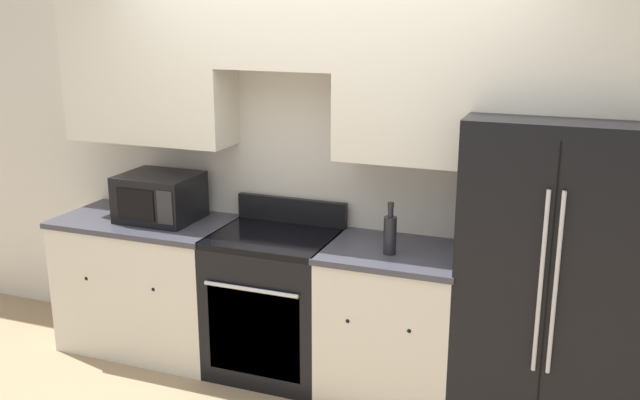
# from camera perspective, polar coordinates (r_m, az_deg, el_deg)

# --- Properties ---
(wall_back) EXTENTS (8.00, 0.39, 2.60)m
(wall_back) POSITION_cam_1_polar(r_m,az_deg,el_deg) (4.31, 1.48, 5.91)
(wall_back) COLOR beige
(wall_back) RESTS_ON ground_plane
(lower_cabinets_left) EXTENTS (1.14, 0.64, 0.90)m
(lower_cabinets_left) POSITION_cam_1_polar(r_m,az_deg,el_deg) (4.93, -13.55, -6.47)
(lower_cabinets_left) COLOR beige
(lower_cabinets_left) RESTS_ON ground_plane
(lower_cabinets_right) EXTENTS (0.80, 0.64, 0.90)m
(lower_cabinets_right) POSITION_cam_1_polar(r_m,az_deg,el_deg) (4.27, 5.82, -9.67)
(lower_cabinets_right) COLOR beige
(lower_cabinets_right) RESTS_ON ground_plane
(oven_range) EXTENTS (0.74, 0.65, 1.06)m
(oven_range) POSITION_cam_1_polar(r_m,az_deg,el_deg) (4.50, -3.63, -8.18)
(oven_range) COLOR black
(oven_range) RESTS_ON ground_plane
(refrigerator) EXTENTS (0.94, 0.74, 1.71)m
(refrigerator) POSITION_cam_1_polar(r_m,az_deg,el_deg) (4.04, 18.04, -5.66)
(refrigerator) COLOR black
(refrigerator) RESTS_ON ground_plane
(microwave) EXTENTS (0.49, 0.41, 0.30)m
(microwave) POSITION_cam_1_polar(r_m,az_deg,el_deg) (4.72, -12.69, 0.23)
(microwave) COLOR black
(microwave) RESTS_ON lower_cabinets_left
(bottle) EXTENTS (0.07, 0.07, 0.30)m
(bottle) POSITION_cam_1_polar(r_m,az_deg,el_deg) (3.99, 5.62, -2.70)
(bottle) COLOR black
(bottle) RESTS_ON lower_cabinets_right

